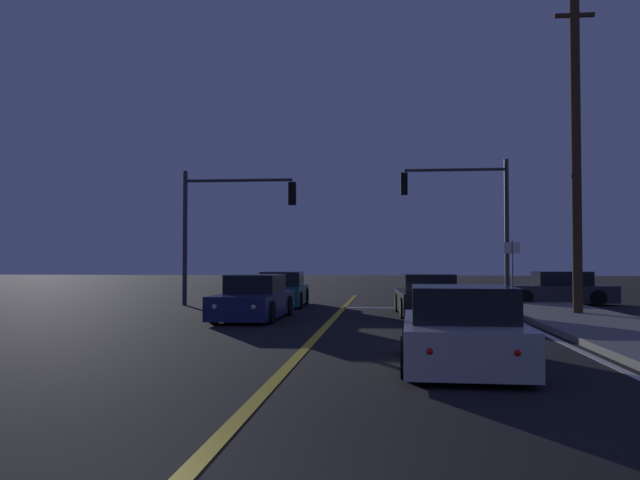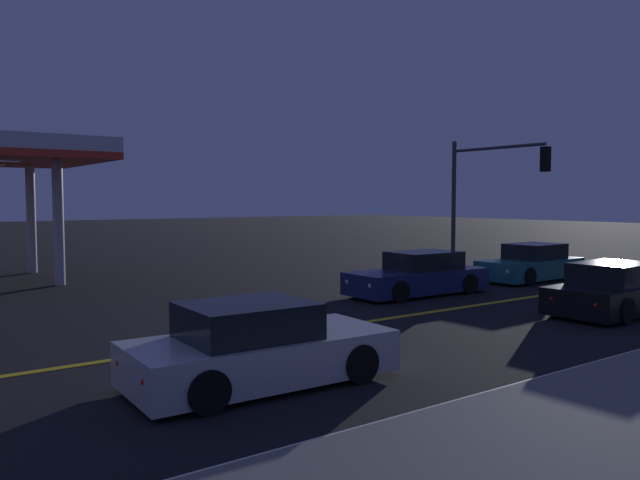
# 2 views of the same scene
# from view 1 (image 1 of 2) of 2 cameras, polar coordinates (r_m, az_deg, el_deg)

# --- Properties ---
(lane_line_center) EXTENTS (0.20, 38.24, 0.01)m
(lane_line_center) POSITION_cam_1_polar(r_m,az_deg,el_deg) (15.75, -0.30, -8.16)
(lane_line_center) COLOR gold
(lane_line_center) RESTS_ON ground
(lane_line_edge_right) EXTENTS (0.16, 38.24, 0.01)m
(lane_line_edge_right) POSITION_cam_1_polar(r_m,az_deg,el_deg) (16.10, 19.26, -7.92)
(lane_line_edge_right) COLOR silver
(lane_line_edge_right) RESTS_ON ground
(stop_bar) EXTENTS (5.62, 0.50, 0.01)m
(stop_bar) POSITION_cam_1_polar(r_m,az_deg,el_deg) (25.40, 8.39, -5.73)
(stop_bar) COLOR silver
(stop_bar) RESTS_ON ground
(car_lead_oncoming_charcoal) EXTENTS (4.64, 1.97, 1.34)m
(car_lead_oncoming_charcoal) POSITION_cam_1_polar(r_m,az_deg,el_deg) (28.86, 19.40, -4.03)
(car_lead_oncoming_charcoal) COLOR #2D2D33
(car_lead_oncoming_charcoal) RESTS_ON ground
(car_distant_tail_teal) EXTENTS (2.00, 4.44, 1.34)m
(car_distant_tail_teal) POSITION_cam_1_polar(r_m,az_deg,el_deg) (26.42, -3.26, -4.34)
(car_distant_tail_teal) COLOR #195960
(car_distant_tail_teal) RESTS_ON ground
(car_following_oncoming_silver) EXTENTS (2.08, 4.36, 1.34)m
(car_following_oncoming_silver) POSITION_cam_1_polar(r_m,az_deg,el_deg) (11.48, 11.89, -7.60)
(car_following_oncoming_silver) COLOR #B2B5BA
(car_following_oncoming_silver) RESTS_ON ground
(car_far_approaching_black) EXTENTS (2.08, 4.57, 1.34)m
(car_far_approaching_black) POSITION_cam_1_polar(r_m,az_deg,el_deg) (22.19, 9.05, -4.81)
(car_far_approaching_black) COLOR black
(car_far_approaching_black) RESTS_ON ground
(car_side_waiting_navy) EXTENTS (1.93, 4.75, 1.34)m
(car_side_waiting_navy) POSITION_cam_1_polar(r_m,az_deg,el_deg) (20.64, -5.62, -5.04)
(car_side_waiting_navy) COLOR navy
(car_side_waiting_navy) RESTS_ON ground
(traffic_signal_near_right) EXTENTS (4.32, 0.28, 5.86)m
(traffic_signal_near_right) POSITION_cam_1_polar(r_m,az_deg,el_deg) (27.89, 12.40, 2.72)
(traffic_signal_near_right) COLOR #38383D
(traffic_signal_near_right) RESTS_ON ground
(traffic_signal_far_left) EXTENTS (4.56, 0.28, 5.37)m
(traffic_signal_far_left) POSITION_cam_1_polar(r_m,az_deg,el_deg) (27.04, -7.88, 2.19)
(traffic_signal_far_left) COLOR #38383D
(traffic_signal_far_left) RESTS_ON ground
(utility_pole_right) EXTENTS (1.45, 0.30, 10.88)m
(utility_pole_right) POSITION_cam_1_polar(r_m,az_deg,el_deg) (22.73, 20.84, 8.08)
(utility_pole_right) COLOR #42301E
(utility_pole_right) RESTS_ON ground
(street_sign_corner) EXTENTS (0.56, 0.11, 2.48)m
(street_sign_corner) POSITION_cam_1_polar(r_m,az_deg,el_deg) (25.21, 15.96, -1.93)
(street_sign_corner) COLOR slate
(street_sign_corner) RESTS_ON ground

